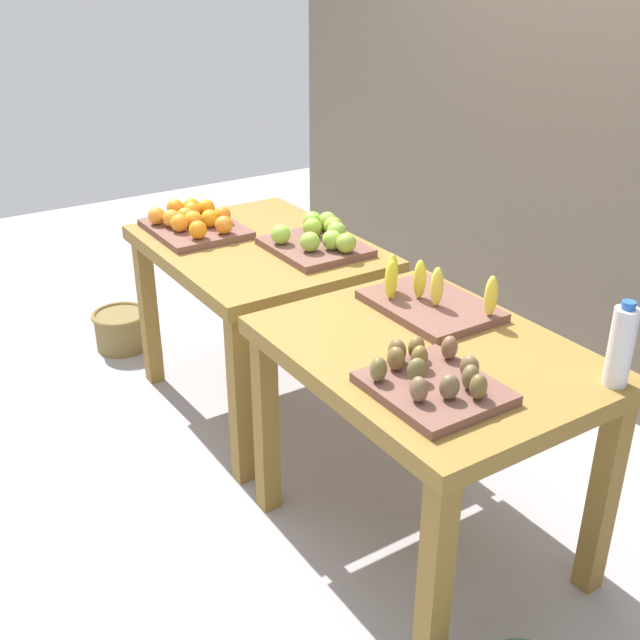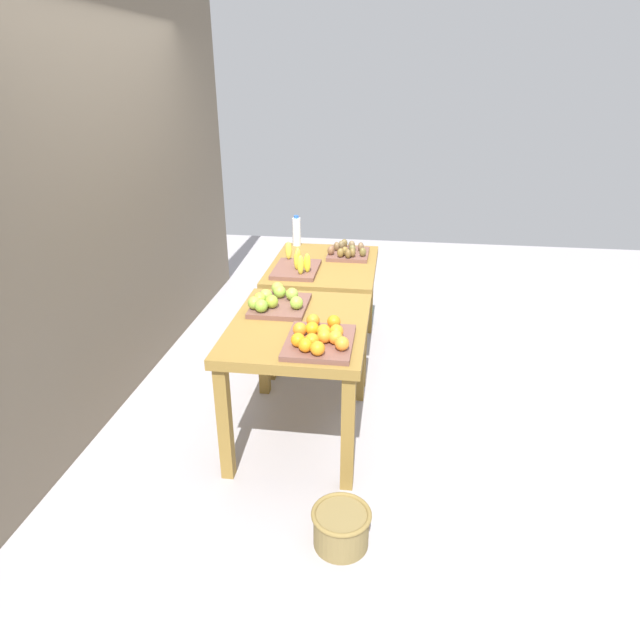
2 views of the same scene
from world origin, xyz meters
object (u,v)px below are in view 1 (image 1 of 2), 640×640
(water_bottle, at_px, (621,346))
(display_table_left, at_px, (258,268))
(apple_bin, at_px, (318,239))
(display_table_right, at_px, (428,379))
(orange_bin, at_px, (194,222))
(wicker_basket, at_px, (122,329))
(kiwi_bin, at_px, (432,380))
(banana_crate, at_px, (429,300))

(water_bottle, bearing_deg, display_table_left, -169.48)
(apple_bin, bearing_deg, display_table_left, -139.19)
(display_table_left, bearing_deg, display_table_right, 0.00)
(orange_bin, xyz_separation_m, apple_bin, (0.47, 0.34, 0.00))
(apple_bin, distance_m, wicker_basket, 1.39)
(display_table_left, relative_size, wicker_basket, 3.54)
(apple_bin, distance_m, kiwi_bin, 1.17)
(display_table_left, height_order, wicker_basket, display_table_left)
(display_table_right, relative_size, wicker_basket, 3.54)
(display_table_left, xyz_separation_m, kiwi_bin, (1.32, -0.17, 0.15))
(display_table_left, distance_m, orange_bin, 0.35)
(banana_crate, xyz_separation_m, kiwi_bin, (0.42, -0.34, -0.00))
(apple_bin, bearing_deg, kiwi_bin, -17.06)
(kiwi_bin, relative_size, wicker_basket, 1.25)
(orange_bin, relative_size, banana_crate, 1.00)
(display_table_left, relative_size, orange_bin, 2.36)
(display_table_left, height_order, banana_crate, banana_crate)
(display_table_left, xyz_separation_m, wicker_basket, (-0.87, -0.35, -0.56))
(display_table_left, xyz_separation_m, water_bottle, (1.57, 0.29, 0.24))
(display_table_right, bearing_deg, wicker_basket, -170.03)
(orange_bin, bearing_deg, apple_bin, 35.37)
(orange_bin, bearing_deg, water_bottle, 13.80)
(banana_crate, height_order, water_bottle, water_bottle)
(apple_bin, height_order, kiwi_bin, apple_bin)
(wicker_basket, bearing_deg, display_table_left, 21.87)
(display_table_left, height_order, water_bottle, water_bottle)
(display_table_right, relative_size, banana_crate, 2.36)
(banana_crate, relative_size, wicker_basket, 1.50)
(water_bottle, bearing_deg, apple_bin, -175.12)
(orange_bin, height_order, banana_crate, banana_crate)
(water_bottle, bearing_deg, banana_crate, -169.88)
(display_table_right, xyz_separation_m, orange_bin, (-1.39, -0.16, 0.16))
(kiwi_bin, xyz_separation_m, wicker_basket, (-2.20, -0.18, -0.71))
(orange_bin, xyz_separation_m, kiwi_bin, (1.59, -0.01, -0.01))
(display_table_right, distance_m, wicker_basket, 2.10)
(banana_crate, height_order, kiwi_bin, banana_crate)
(apple_bin, bearing_deg, wicker_basket, -153.96)
(display_table_right, distance_m, water_bottle, 0.59)
(display_table_left, xyz_separation_m, orange_bin, (-0.27, -0.16, 0.16))
(banana_crate, xyz_separation_m, water_bottle, (0.67, 0.12, 0.08))
(display_table_left, bearing_deg, wicker_basket, -158.13)
(banana_crate, bearing_deg, water_bottle, 10.12)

